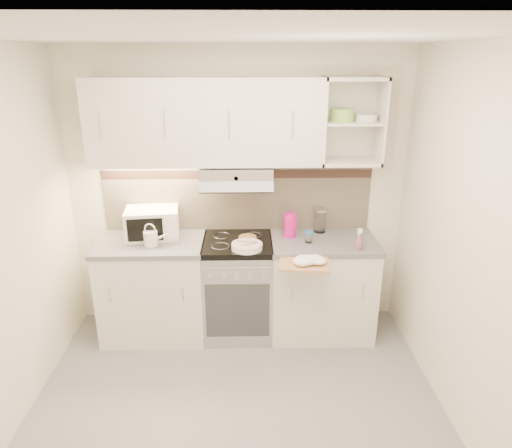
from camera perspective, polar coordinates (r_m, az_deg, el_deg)
name	(u,v)px	position (r m, az deg, el deg)	size (l,w,h in m)	color
ground	(237,417)	(3.51, -2.44, -22.99)	(3.00, 3.00, 0.00)	gray
room_shell	(234,181)	(3.02, -2.73, 5.37)	(3.04, 2.84, 2.52)	silver
base_cabinet_left	(155,290)	(4.23, -12.56, -8.04)	(0.90, 0.60, 0.86)	silver
worktop_left	(151,244)	(4.04, -13.04, -2.41)	(0.92, 0.62, 0.04)	slate
base_cabinet_right	(321,288)	(4.21, 8.11, -7.93)	(0.90, 0.60, 0.86)	silver
worktop_right	(323,242)	(4.02, 8.42, -2.26)	(0.92, 0.62, 0.04)	slate
electric_range	(238,287)	(4.14, -2.26, -7.86)	(0.60, 0.60, 0.90)	#B7B7BC
microwave	(152,223)	(4.10, -12.82, 0.13)	(0.49, 0.39, 0.26)	white
watering_can	(151,238)	(3.93, -12.94, -1.66)	(0.23, 0.12, 0.20)	silver
plate_stack	(247,246)	(3.78, -1.14, -2.79)	(0.26, 0.26, 0.05)	white
bread_loaf	(248,239)	(3.94, -1.07, -1.84)	(0.15, 0.15, 0.04)	#A66E48
pink_pitcher	(290,225)	(4.01, 4.28, -0.12)	(0.12, 0.11, 0.22)	#D60F80
glass_jar	(320,220)	(4.15, 8.00, 0.44)	(0.11, 0.11, 0.22)	white
spice_jar	(309,237)	(3.92, 6.61, -1.61)	(0.07, 0.07, 0.10)	silver
spray_bottle	(359,241)	(3.85, 12.71, -2.04)	(0.07, 0.07, 0.19)	pink
cutting_board	(304,262)	(3.64, 6.03, -4.74)	(0.39, 0.35, 0.02)	tan
dish_towel	(310,257)	(3.62, 6.74, -4.17)	(0.25, 0.21, 0.07)	silver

